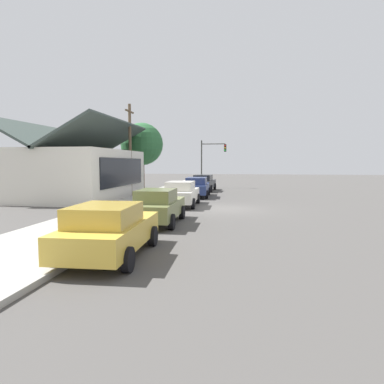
{
  "coord_description": "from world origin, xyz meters",
  "views": [
    {
      "loc": [
        -19.94,
        -1.02,
        2.78
      ],
      "look_at": [
        1.46,
        2.29,
        0.85
      ],
      "focal_mm": 31.2,
      "sensor_mm": 36.0,
      "label": 1
    }
  ],
  "objects_px": {
    "car_charcoal": "(204,183)",
    "traffic_light_main": "(211,156)",
    "car_ivory": "(181,193)",
    "utility_pole_wooden": "(130,148)",
    "fire_hydrant_red": "(120,216)",
    "car_navy": "(197,187)",
    "car_olive": "(158,206)",
    "shade_tree": "(142,144)",
    "car_mustard": "(109,230)"
  },
  "relations": [
    {
      "from": "car_charcoal",
      "to": "traffic_light_main",
      "type": "xyz_separation_m",
      "value": [
        4.42,
        -0.27,
        2.67
      ]
    },
    {
      "from": "car_ivory",
      "to": "car_charcoal",
      "type": "distance_m",
      "value": 11.52
    },
    {
      "from": "utility_pole_wooden",
      "to": "fire_hydrant_red",
      "type": "xyz_separation_m",
      "value": [
        -12.86,
        -4.0,
        -3.43
      ]
    },
    {
      "from": "car_navy",
      "to": "traffic_light_main",
      "type": "relative_size",
      "value": 0.93
    },
    {
      "from": "fire_hydrant_red",
      "to": "car_navy",
      "type": "bearing_deg",
      "value": -6.61
    },
    {
      "from": "car_olive",
      "to": "traffic_light_main",
      "type": "bearing_deg",
      "value": -1.82
    },
    {
      "from": "fire_hydrant_red",
      "to": "shade_tree",
      "type": "bearing_deg",
      "value": 14.4
    },
    {
      "from": "car_mustard",
      "to": "car_charcoal",
      "type": "distance_m",
      "value": 23.19
    },
    {
      "from": "shade_tree",
      "to": "fire_hydrant_red",
      "type": "distance_m",
      "value": 19.48
    },
    {
      "from": "car_charcoal",
      "to": "shade_tree",
      "type": "relative_size",
      "value": 0.74
    },
    {
      "from": "car_olive",
      "to": "shade_tree",
      "type": "xyz_separation_m",
      "value": [
        17.44,
        6.16,
        3.74
      ]
    },
    {
      "from": "car_mustard",
      "to": "shade_tree",
      "type": "xyz_separation_m",
      "value": [
        22.87,
        6.1,
        3.74
      ]
    },
    {
      "from": "traffic_light_main",
      "to": "car_mustard",
      "type": "bearing_deg",
      "value": 179.39
    },
    {
      "from": "shade_tree",
      "to": "utility_pole_wooden",
      "type": "distance_m",
      "value": 5.67
    },
    {
      "from": "car_ivory",
      "to": "car_navy",
      "type": "xyz_separation_m",
      "value": [
        5.78,
        -0.2,
        0.0
      ]
    },
    {
      "from": "car_charcoal",
      "to": "utility_pole_wooden",
      "type": "distance_m",
      "value": 8.58
    },
    {
      "from": "car_navy",
      "to": "fire_hydrant_red",
      "type": "distance_m",
      "value": 13.12
    },
    {
      "from": "car_navy",
      "to": "car_charcoal",
      "type": "distance_m",
      "value": 5.74
    },
    {
      "from": "car_olive",
      "to": "car_navy",
      "type": "relative_size",
      "value": 0.9
    },
    {
      "from": "traffic_light_main",
      "to": "utility_pole_wooden",
      "type": "height_order",
      "value": "utility_pole_wooden"
    },
    {
      "from": "car_charcoal",
      "to": "fire_hydrant_red",
      "type": "relative_size",
      "value": 6.9
    },
    {
      "from": "car_ivory",
      "to": "traffic_light_main",
      "type": "xyz_separation_m",
      "value": [
        15.94,
        -0.35,
        2.68
      ]
    },
    {
      "from": "car_ivory",
      "to": "car_navy",
      "type": "bearing_deg",
      "value": -3.53
    },
    {
      "from": "traffic_light_main",
      "to": "utility_pole_wooden",
      "type": "distance_m",
      "value": 11.78
    },
    {
      "from": "car_mustard",
      "to": "car_navy",
      "type": "bearing_deg",
      "value": -2.55
    },
    {
      "from": "car_mustard",
      "to": "car_olive",
      "type": "distance_m",
      "value": 5.42
    },
    {
      "from": "car_mustard",
      "to": "car_charcoal",
      "type": "height_order",
      "value": "same"
    },
    {
      "from": "car_olive",
      "to": "traffic_light_main",
      "type": "height_order",
      "value": "traffic_light_main"
    },
    {
      "from": "car_navy",
      "to": "car_olive",
      "type": "bearing_deg",
      "value": 176.76
    },
    {
      "from": "fire_hydrant_red",
      "to": "car_mustard",
      "type": "bearing_deg",
      "value": -162.82
    },
    {
      "from": "car_mustard",
      "to": "fire_hydrant_red",
      "type": "distance_m",
      "value": 4.63
    },
    {
      "from": "shade_tree",
      "to": "car_mustard",
      "type": "bearing_deg",
      "value": -165.06
    },
    {
      "from": "traffic_light_main",
      "to": "utility_pole_wooden",
      "type": "bearing_deg",
      "value": 151.28
    },
    {
      "from": "car_olive",
      "to": "shade_tree",
      "type": "bearing_deg",
      "value": 18.25
    },
    {
      "from": "car_olive",
      "to": "car_mustard",
      "type": "bearing_deg",
      "value": 178.23
    },
    {
      "from": "car_ivory",
      "to": "car_charcoal",
      "type": "xyz_separation_m",
      "value": [
        11.52,
        -0.07,
        0.0
      ]
    },
    {
      "from": "car_ivory",
      "to": "car_charcoal",
      "type": "bearing_deg",
      "value": -1.94
    },
    {
      "from": "shade_tree",
      "to": "car_charcoal",
      "type": "bearing_deg",
      "value": -86.99
    },
    {
      "from": "car_ivory",
      "to": "car_navy",
      "type": "height_order",
      "value": "same"
    },
    {
      "from": "car_olive",
      "to": "utility_pole_wooden",
      "type": "relative_size",
      "value": 0.58
    },
    {
      "from": "fire_hydrant_red",
      "to": "car_ivory",
      "type": "bearing_deg",
      "value": -10.26
    },
    {
      "from": "car_charcoal",
      "to": "shade_tree",
      "type": "bearing_deg",
      "value": 94.91
    },
    {
      "from": "car_mustard",
      "to": "car_charcoal",
      "type": "relative_size",
      "value": 0.91
    },
    {
      "from": "car_navy",
      "to": "utility_pole_wooden",
      "type": "bearing_deg",
      "value": 88.96
    },
    {
      "from": "shade_tree",
      "to": "car_ivory",
      "type": "bearing_deg",
      "value": -151.62
    },
    {
      "from": "car_olive",
      "to": "car_navy",
      "type": "distance_m",
      "value": 12.02
    },
    {
      "from": "car_ivory",
      "to": "fire_hydrant_red",
      "type": "bearing_deg",
      "value": 168.17
    },
    {
      "from": "traffic_light_main",
      "to": "fire_hydrant_red",
      "type": "distance_m",
      "value": 23.44
    },
    {
      "from": "car_mustard",
      "to": "car_navy",
      "type": "height_order",
      "value": "same"
    },
    {
      "from": "car_navy",
      "to": "utility_pole_wooden",
      "type": "relative_size",
      "value": 0.65
    }
  ]
}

